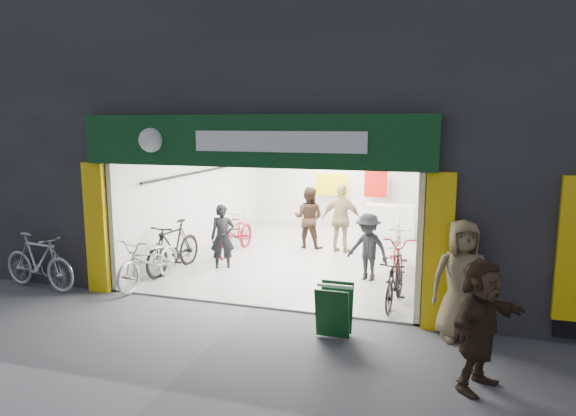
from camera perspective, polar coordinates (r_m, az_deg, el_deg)
The scene contains 17 objects.
ground at distance 9.65m, azimuth -4.07°, elevation -10.96°, with size 60.00×60.00×0.00m, color #56565B.
building at distance 13.64m, azimuth 7.28°, elevation 13.40°, with size 17.00×10.27×8.00m.
bike_left_front at distance 11.09m, azimuth -15.12°, elevation -5.67°, with size 0.70×2.01×1.06m, color #A2A2A7.
bike_left_midfront at distance 11.89m, azimuth -12.61°, elevation -4.25°, with size 0.55×1.96×1.18m, color black.
bike_left_midback at distance 13.29m, azimuth -5.81°, elevation -2.90°, with size 0.70×2.00×1.05m, color maroon.
bike_left_back at distance 14.43m, azimuth -5.43°, elevation -2.05°, with size 0.46×1.63×0.98m, color #B9BABF.
bike_right_front at distance 9.73m, azimuth 11.78°, elevation -8.05°, with size 0.44×1.55×0.93m, color black.
bike_right_mid at distance 11.46m, azimuth 12.12°, elevation -5.22°, with size 0.66×1.89×0.99m, color maroon.
bike_right_back at distance 12.00m, azimuth 12.13°, elevation -4.23°, with size 0.53×1.87×1.13m, color #A7A7AB.
parked_bike at distance 11.61m, azimuth -25.96°, elevation -5.37°, with size 0.55×1.93×1.16m, color #B8B8BD.
customer_a at distance 11.88m, azimuth -7.27°, elevation -3.26°, with size 0.55×0.36×1.52m, color black.
customer_b at distance 13.73m, azimuth 2.31°, elevation -1.12°, with size 0.81×0.63×1.68m, color #322016.
customer_c at distance 11.00m, azimuth 8.87°, elevation -4.43°, with size 0.96×0.55×1.48m, color black.
customer_d at distance 13.26m, azimuth 5.98°, elevation -1.27°, with size 1.06×0.44×1.80m, color #9A875A.
pedestrian_near at distance 8.46m, azimuth 18.67°, elevation -7.59°, with size 0.93×0.61×1.91m, color olive.
pedestrian_far at distance 7.04m, azimuth 20.54°, elevation -12.04°, with size 1.59×0.51×1.71m, color #382719.
sandwich_board at distance 8.29m, azimuth 5.17°, elevation -11.11°, with size 0.56×0.55×0.82m.
Camera 1 is at (3.32, -8.41, 3.37)m, focal length 32.00 mm.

